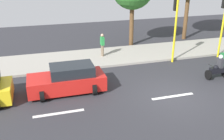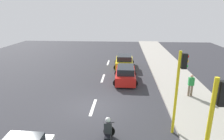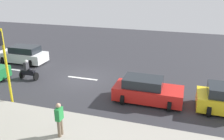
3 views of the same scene
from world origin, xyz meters
The scene contains 11 objects.
ground_plane centered at (0.00, 0.00, -0.05)m, with size 40.00×60.00×0.10m, color #2D2D33.
sidewalk centered at (7.00, 0.00, 0.07)m, with size 4.00×60.00×0.15m, color #9E998E.
lane_stripe_mid centered at (0.00, 0.00, 0.01)m, with size 0.20×2.40×0.01m, color white.
lane_stripe_south centered at (0.00, 6.00, 0.01)m, with size 0.20×2.40×0.01m, color white.
lane_stripe_far_south centered at (0.00, 12.00, 0.01)m, with size 0.20×2.40×0.01m, color white.
car_red centered at (2.20, 5.25, 0.71)m, with size 2.18×4.13×1.52m.
car_yellow_cab centered at (2.05, 9.96, 0.71)m, with size 2.34×3.82×1.52m.
motorcycle centered at (1.36, -3.76, 0.64)m, with size 0.60×1.30×1.53m.
pedestrian_near_signal centered at (7.08, 2.04, 1.06)m, with size 0.40×0.24×1.69m.
traffic_light_corner centered at (4.85, -6.42, 2.93)m, with size 0.49×0.24×4.50m.
traffic_light_midblock centered at (4.85, -2.56, 2.93)m, with size 0.49×0.24×4.50m.
Camera 2 is at (2.09, -11.83, 6.31)m, focal length 31.06 mm.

